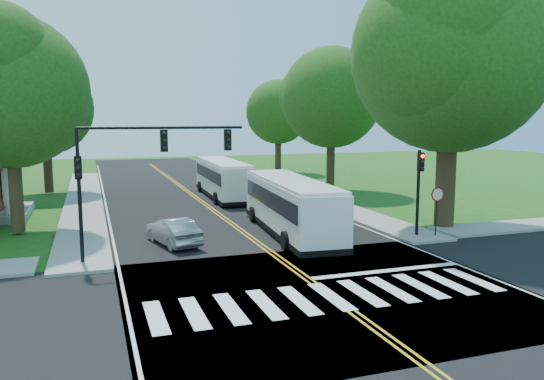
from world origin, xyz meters
name	(u,v)px	position (x,y,z in m)	size (l,w,h in m)	color
ground	(325,292)	(0.00, 0.00, 0.00)	(140.00, 140.00, 0.00)	#204912
road	(213,210)	(0.00, 18.00, 0.01)	(14.00, 96.00, 0.01)	black
cross_road	(325,292)	(0.00, 0.00, 0.01)	(60.00, 12.00, 0.01)	black
center_line	(201,201)	(0.00, 22.00, 0.01)	(0.36, 70.00, 0.01)	gold
edge_line_w	(106,206)	(-6.80, 22.00, 0.01)	(0.12, 70.00, 0.01)	silver
edge_line_e	(287,197)	(6.80, 22.00, 0.01)	(0.12, 70.00, 0.01)	silver
crosswalk	(331,296)	(0.00, -0.50, 0.02)	(12.60, 3.00, 0.01)	silver
stop_bar	(387,271)	(3.50, 1.60, 0.02)	(6.60, 0.40, 0.01)	silver
sidewalk_nw	(84,200)	(-8.30, 25.00, 0.07)	(2.60, 40.00, 0.15)	gray
sidewalk_ne	(291,191)	(8.30, 25.00, 0.07)	(2.60, 40.00, 0.15)	gray
tree_ne_big	(451,54)	(11.00, 8.00, 9.62)	(10.80, 10.80, 14.91)	#331F14
tree_west_near	(9,91)	(-11.50, 14.00, 7.53)	(8.00, 8.00, 11.40)	#331F14
tree_west_far	(45,108)	(-11.00, 30.00, 7.00)	(7.60, 7.60, 10.67)	#331F14
tree_east_mid	(332,98)	(11.50, 24.00, 7.86)	(8.40, 8.40, 11.93)	#331F14
tree_east_far	(278,112)	(12.50, 40.00, 6.86)	(7.20, 7.20, 10.34)	#331F14
signal_nw	(137,160)	(-5.86, 6.43, 4.38)	(7.15, 0.46, 5.66)	black
signal_ne	(419,181)	(8.20, 6.44, 2.96)	(0.30, 0.46, 4.40)	black
stop_sign	(437,199)	(9.00, 5.98, 2.03)	(0.76, 0.08, 2.53)	black
bus_lead	(290,205)	(2.30, 9.46, 1.56)	(3.41, 11.53, 2.94)	silver
bus_follow	(223,178)	(2.05, 23.64, 1.53)	(2.97, 11.21, 2.88)	silver
hatchback	(173,231)	(-4.02, 8.92, 0.67)	(1.40, 4.01, 1.32)	#B1B4B9
suv	(319,208)	(5.26, 12.36, 0.74)	(2.42, 5.25, 1.46)	#B3B5BA
dark_sedan	(296,198)	(5.73, 17.32, 0.65)	(1.78, 4.39, 1.27)	black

